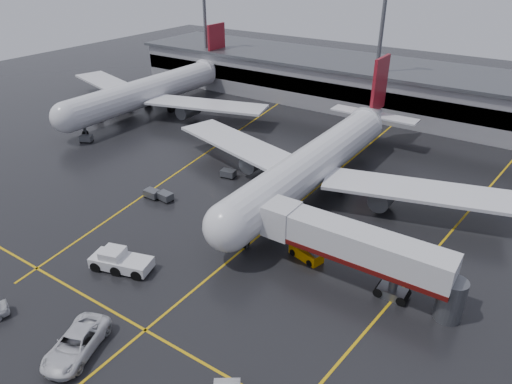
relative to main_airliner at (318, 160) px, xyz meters
The scene contains 19 objects.
ground 10.57m from the main_airliner, 90.00° to the right, with size 220.00×220.00×0.00m, color black.
apron_line_centre 10.57m from the main_airliner, 90.00° to the right, with size 0.25×90.00×0.02m, color gold.
apron_line_stop 31.98m from the main_airliner, 90.00° to the right, with size 60.00×0.25×0.02m, color gold.
apron_line_left 20.44m from the main_airliner, behind, with size 0.25×70.00×0.02m, color gold.
apron_line_right 18.49m from the main_airliner, ahead, with size 0.25×70.00×0.02m, color gold.
terminal 38.23m from the main_airliner, 90.00° to the left, with size 122.00×19.00×8.60m.
light_mast_left 56.34m from the main_airliner, 144.33° to the left, with size 3.00×1.20×25.45m.
light_mast_mid 34.26m from the main_airliner, 98.80° to the left, with size 3.00×1.20×25.45m.
main_airliner is the anchor object (origin of this frame).
second_airliner 43.68m from the main_airliner, 164.05° to the left, with size 48.80×45.60×14.10m.
jet_bridge 19.68m from the main_airliner, 52.90° to the right, with size 19.90×3.40×6.05m.
pushback_tractor 28.36m from the main_airliner, 107.29° to the right, with size 6.67×4.21×2.22m.
belt_loader 16.49m from the main_airliner, 66.57° to the right, with size 3.99×2.58×2.35m.
service_van_a 36.72m from the main_airliner, 94.33° to the right, with size 3.04×6.59×1.83m, color silver.
baggage_cart_a 20.46m from the main_airliner, 136.52° to the right, with size 2.11×1.48×1.12m.
baggage_cart_b 22.11m from the main_airliner, 139.19° to the right, with size 2.02×1.33×1.12m.
baggage_cart_c 13.08m from the main_airliner, 161.80° to the right, with size 2.19×1.61×1.12m.
baggage_cart_d 46.63m from the main_airliner, behind, with size 2.26×1.76×1.12m.
baggage_cart_e 40.23m from the main_airliner, behind, with size 2.38×2.09×1.12m.
Camera 1 is at (24.52, -41.50, 29.28)m, focal length 32.91 mm.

